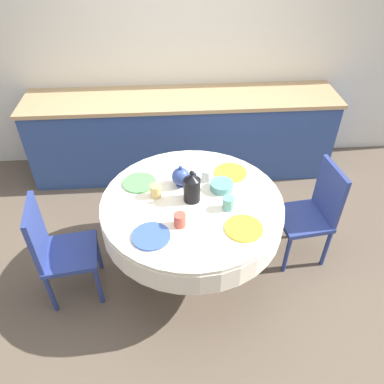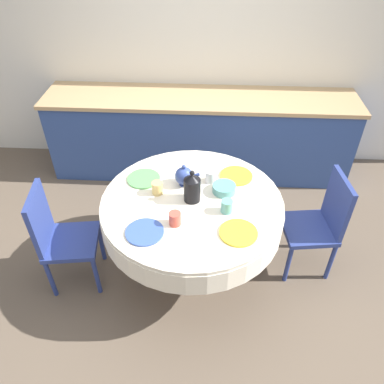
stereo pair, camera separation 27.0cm
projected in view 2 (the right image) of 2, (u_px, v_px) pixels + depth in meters
name	position (u px, v px, depth m)	size (l,w,h in m)	color
ground_plane	(192.00, 268.00, 3.25)	(12.00, 12.00, 0.00)	brown
wall_back	(202.00, 46.00, 3.83)	(7.00, 0.05, 2.60)	silver
kitchen_counter	(200.00, 135.00, 4.11)	(3.24, 0.64, 0.90)	#2D4784
dining_table	(192.00, 213.00, 2.83)	(1.36, 1.36, 0.78)	olive
chair_left	(320.00, 221.00, 2.99)	(0.45, 0.45, 0.91)	navy
chair_right	(59.00, 235.00, 2.87)	(0.45, 0.45, 0.91)	navy
plate_near_left	(145.00, 232.00, 2.49)	(0.26, 0.26, 0.01)	#3856AD
cup_near_left	(175.00, 219.00, 2.53)	(0.08, 0.08, 0.10)	#CC4C3D
plate_near_right	(238.00, 233.00, 2.49)	(0.26, 0.26, 0.01)	yellow
cup_near_right	(227.00, 206.00, 2.63)	(0.08, 0.08, 0.10)	#5BA39E
plate_far_left	(144.00, 179.00, 2.95)	(0.26, 0.26, 0.01)	#5BA85B
cup_far_left	(157.00, 188.00, 2.79)	(0.08, 0.08, 0.10)	#DBB766
plate_far_right	(236.00, 176.00, 2.98)	(0.26, 0.26, 0.01)	yellow
cup_far_right	(211.00, 176.00, 2.90)	(0.08, 0.08, 0.10)	white
coffee_carafe	(192.00, 188.00, 2.69)	(0.12, 0.12, 0.26)	black
teapot	(184.00, 176.00, 2.85)	(0.19, 0.14, 0.18)	#33478E
fruit_bowl	(224.00, 188.00, 2.81)	(0.18, 0.18, 0.06)	#569993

